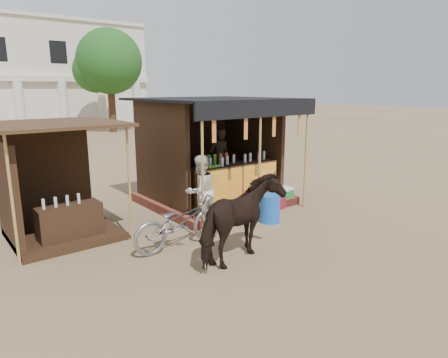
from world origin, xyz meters
TOP-DOWN VIEW (x-y plane):
  - ground at (0.00, 0.00)m, footprint 120.00×120.00m
  - main_stall at (1.02, 3.36)m, footprint 3.60×3.61m
  - secondary_stall at (-3.17, 3.24)m, footprint 2.40×2.40m
  - cow at (-0.85, 0.00)m, footprint 1.96×1.27m
  - motorbike at (-1.39, 1.21)m, footprint 1.96×0.69m
  - bystander at (-0.36, 2.00)m, footprint 0.85×0.70m
  - blue_barrel at (1.06, 1.24)m, footprint 0.57×0.57m
  - red_crate at (1.92, 1.90)m, footprint 0.40×0.39m
  - cooler at (2.24, 2.05)m, footprint 0.68×0.51m
  - tree at (5.81, 22.14)m, footprint 4.50×4.40m

SIDE VIEW (x-z plane):
  - ground at x=0.00m, z-range 0.00..0.00m
  - red_crate at x=1.92m, z-range 0.00..0.30m
  - cooler at x=2.24m, z-range 0.00..0.46m
  - blue_barrel at x=1.06m, z-range 0.00..0.64m
  - motorbike at x=-1.39m, z-range 0.00..1.03m
  - cow at x=-0.85m, z-range 0.00..1.53m
  - bystander at x=-0.36m, z-range 0.00..1.61m
  - secondary_stall at x=-3.17m, z-range -0.34..2.04m
  - main_stall at x=1.02m, z-range -0.36..2.42m
  - tree at x=5.81m, z-range 1.13..8.13m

